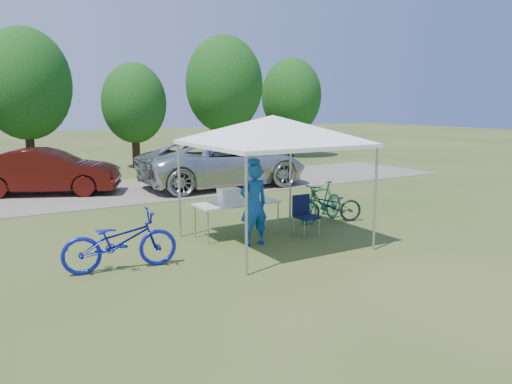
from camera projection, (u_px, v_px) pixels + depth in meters
ground at (272, 243)px, 10.74m from camera, size 100.00×100.00×0.00m
gravel_strip at (149, 189)px, 17.50m from camera, size 24.00×5.00×0.02m
canopy at (273, 119)px, 10.28m from camera, size 4.53×4.53×3.00m
treeline at (94, 90)px, 21.84m from camera, size 24.89×4.28×6.30m
folding_table at (237, 204)px, 11.23m from camera, size 1.88×0.79×0.77m
folding_chair at (304, 212)px, 11.35m from camera, size 0.47×0.48×0.91m
cooler at (229, 196)px, 11.09m from camera, size 0.46×0.31×0.33m
ice_cream_cup at (253, 199)px, 11.37m from camera, size 0.09×0.09×0.07m
cyclist at (254, 205)px, 10.45m from camera, size 0.65×0.44×1.74m
bike_blue at (120, 241)px, 8.93m from camera, size 2.10×0.95×1.07m
bike_green at (322, 202)px, 12.62m from camera, size 1.76×0.89×1.02m
bike_dark at (330, 205)px, 12.56m from camera, size 1.75×1.12×0.87m
minivan at (224, 163)px, 17.89m from camera, size 6.18×3.01×1.69m
sedan at (47, 172)px, 16.34m from camera, size 4.78×3.27×1.49m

